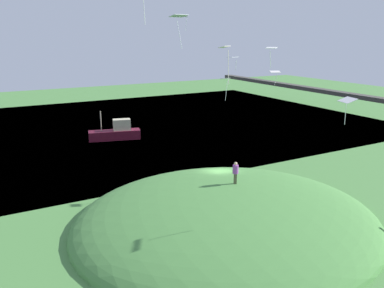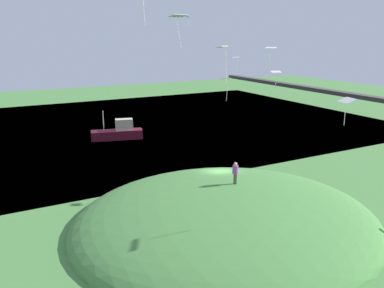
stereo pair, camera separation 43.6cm
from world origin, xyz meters
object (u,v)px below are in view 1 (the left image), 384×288
at_px(kite_5, 347,101).
at_px(kite_9, 225,80).
at_px(boat_on_lake, 116,133).
at_px(person_near_shore, 235,170).
at_px(kite_4, 275,72).
at_px(kite_3, 185,18).
at_px(kite_7, 271,49).
at_px(kite_8, 225,52).
at_px(kite_10, 179,17).
at_px(mooring_post, 197,174).
at_px(kite_6, 233,58).

xyz_separation_m(kite_5, kite_9, (-13.34, -0.37, 0.04)).
bearing_deg(boat_on_lake, person_near_shore, -72.35).
distance_m(person_near_shore, kite_4, 9.49).
bearing_deg(kite_3, boat_on_lake, -153.14).
bearing_deg(boat_on_lake, kite_4, -58.95).
relative_size(kite_7, kite_8, 0.65).
relative_size(person_near_shore, kite_10, 0.80).
distance_m(kite_8, kite_9, 15.72).
relative_size(kite_4, kite_9, 0.58).
bearing_deg(mooring_post, kite_7, -5.28).
bearing_deg(kite_9, kite_4, 39.77).
distance_m(kite_8, kite_10, 8.49).
height_order(kite_7, kite_10, kite_10).
height_order(kite_4, kite_10, kite_10).
height_order(kite_9, kite_10, kite_10).
bearing_deg(kite_7, person_near_shore, 174.80).
distance_m(kite_6, mooring_post, 11.81).
height_order(person_near_shore, kite_7, kite_7).
xyz_separation_m(kite_6, kite_9, (-1.53, 0.28, -2.10)).
bearing_deg(boat_on_lake, kite_8, -83.28).
bearing_deg(kite_7, kite_5, 44.20).
height_order(kite_4, kite_8, kite_8).
height_order(boat_on_lake, kite_4, kite_4).
height_order(kite_8, kite_10, kite_10).
distance_m(kite_6, kite_10, 8.12).
height_order(boat_on_lake, mooring_post, boat_on_lake).
bearing_deg(person_near_shore, kite_3, 112.41).
bearing_deg(kite_5, mooring_post, -170.98).
relative_size(kite_6, kite_10, 0.52).
distance_m(boat_on_lake, kite_8, 35.16).
xyz_separation_m(kite_5, kite_10, (-8.67, -7.48, 5.21)).
bearing_deg(mooring_post, person_near_shore, -5.31).
height_order(kite_6, kite_7, kite_7).
relative_size(kite_4, mooring_post, 1.36).
xyz_separation_m(kite_3, kite_7, (19.55, -4.15, -2.72)).
bearing_deg(kite_5, person_near_shore, -158.01).
distance_m(kite_3, kite_6, 11.93).
bearing_deg(kite_10, boat_on_lake, 173.07).
xyz_separation_m(person_near_shore, kite_6, (-4.26, 2.40, 8.55)).
xyz_separation_m(kite_4, kite_10, (1.23, -9.98, 4.29)).
relative_size(boat_on_lake, person_near_shore, 3.87).
height_order(kite_3, kite_9, kite_3).
bearing_deg(kite_3, person_near_shore, -13.71).
distance_m(kite_4, kite_10, 10.93).
bearing_deg(kite_3, kite_6, -7.02).
xyz_separation_m(boat_on_lake, person_near_shore, (25.80, 1.43, 2.24)).
height_order(kite_3, mooring_post, kite_3).
height_order(boat_on_lake, kite_7, kite_7).
bearing_deg(kite_6, kite_8, -36.38).
distance_m(person_near_shore, kite_9, 9.07).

